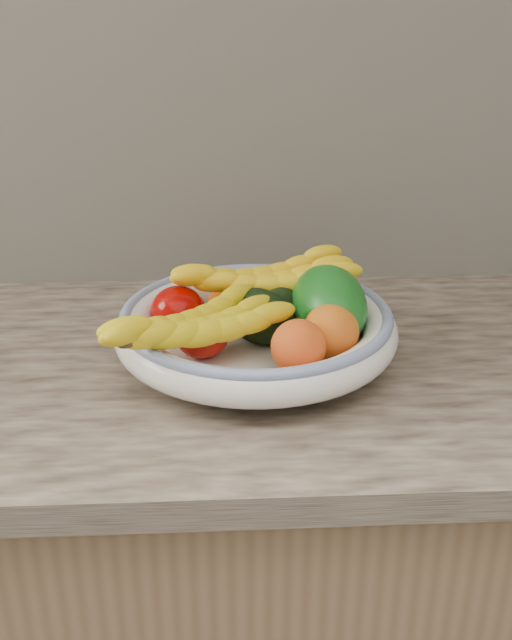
% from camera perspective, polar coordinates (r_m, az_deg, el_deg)
% --- Properties ---
extents(kitchen_counter, '(2.44, 0.66, 1.40)m').
position_cam_1_polar(kitchen_counter, '(1.29, -0.06, -20.13)').
color(kitchen_counter, brown).
rests_on(kitchen_counter, ground).
extents(fruit_bowl, '(0.39, 0.39, 0.08)m').
position_cam_1_polar(fruit_bowl, '(0.99, 0.00, -0.61)').
color(fruit_bowl, white).
rests_on(fruit_bowl, kitchen_counter).
extents(clementine_back_left, '(0.06, 0.06, 0.04)m').
position_cam_1_polar(clementine_back_left, '(1.06, -2.63, 1.39)').
color(clementine_back_left, '#F25805').
rests_on(clementine_back_left, fruit_bowl).
extents(clementine_back_right, '(0.08, 0.08, 0.05)m').
position_cam_1_polar(clementine_back_right, '(1.07, 1.12, 1.66)').
color(clementine_back_right, '#FA5105').
rests_on(clementine_back_right, fruit_bowl).
extents(tomato_left, '(0.09, 0.09, 0.07)m').
position_cam_1_polar(tomato_left, '(1.01, -6.23, 0.76)').
color(tomato_left, '#A10400').
rests_on(tomato_left, fruit_bowl).
extents(tomato_near_left, '(0.09, 0.09, 0.07)m').
position_cam_1_polar(tomato_near_left, '(0.94, -4.36, -1.05)').
color(tomato_near_left, '#AF0B03').
rests_on(tomato_near_left, fruit_bowl).
extents(avocado_center, '(0.13, 0.13, 0.08)m').
position_cam_1_polar(avocado_center, '(0.98, 0.33, 0.30)').
color(avocado_center, black).
rests_on(avocado_center, fruit_bowl).
extents(avocado_right, '(0.10, 0.11, 0.06)m').
position_cam_1_polar(avocado_right, '(1.01, 1.96, 0.88)').
color(avocado_right, black).
rests_on(avocado_right, fruit_bowl).
extents(green_mango, '(0.15, 0.17, 0.14)m').
position_cam_1_polar(green_mango, '(0.99, 5.78, 1.12)').
color(green_mango, '#105813').
rests_on(green_mango, fruit_bowl).
extents(peach_front, '(0.08, 0.08, 0.07)m').
position_cam_1_polar(peach_front, '(0.89, 3.41, -2.15)').
color(peach_front, orange).
rests_on(peach_front, fruit_bowl).
extents(peach_right, '(0.09, 0.09, 0.07)m').
position_cam_1_polar(peach_right, '(0.93, 6.00, -0.95)').
color(peach_right, orange).
rests_on(peach_right, fruit_bowl).
extents(banana_bunch_back, '(0.30, 0.16, 0.08)m').
position_cam_1_polar(banana_bunch_back, '(1.03, 0.64, 2.90)').
color(banana_bunch_back, yellow).
rests_on(banana_bunch_back, fruit_bowl).
extents(banana_bunch_front, '(0.29, 0.25, 0.08)m').
position_cam_1_polar(banana_bunch_front, '(0.90, -4.94, -0.93)').
color(banana_bunch_front, yellow).
rests_on(banana_bunch_front, fruit_bowl).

